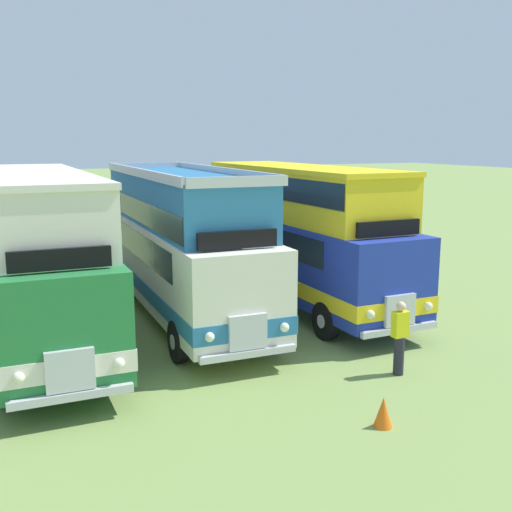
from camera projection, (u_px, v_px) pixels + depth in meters
name	position (u px, v px, depth m)	size (l,w,h in m)	color
bus_seventh_in_row	(40.00, 247.00, 16.32)	(2.71, 11.57, 4.49)	#237538
bus_eighth_in_row	(182.00, 241.00, 18.05)	(2.79, 10.32, 4.52)	silver
bus_ninth_in_row	(300.00, 229.00, 19.65)	(2.73, 10.23, 4.49)	#1E339E
cone_near_end	(383.00, 412.00, 11.42)	(0.36, 0.36, 0.59)	orange
marshal_person	(400.00, 337.00, 13.88)	(0.36, 0.24, 1.73)	#23232D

